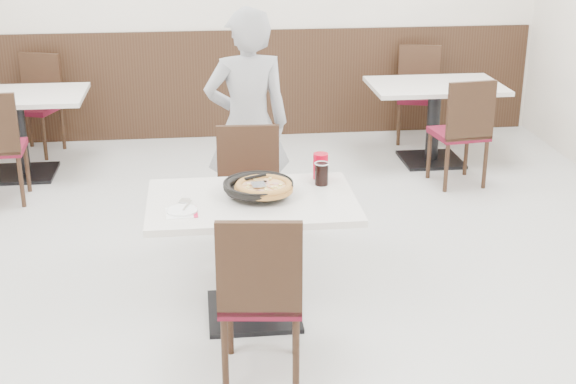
{
  "coord_description": "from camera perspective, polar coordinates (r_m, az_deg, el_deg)",
  "views": [
    {
      "loc": [
        -0.52,
        -4.61,
        2.42
      ],
      "look_at": [
        -0.02,
        -0.3,
        0.78
      ],
      "focal_mm": 50.0,
      "sensor_mm": 36.0,
      "label": 1
    }
  ],
  "objects": [
    {
      "name": "trivet",
      "position": [
        4.62,
        -1.96,
        -0.23
      ],
      "size": [
        0.13,
        0.13,
        0.04
      ],
      "primitive_type": "cylinder",
      "rotation": [
        0.0,
        0.0,
        -0.08
      ],
      "color": "black",
      "rests_on": "main_table"
    },
    {
      "name": "bg_chair_right_near",
      "position": [
        7.07,
        12.05,
        4.27
      ],
      "size": [
        0.47,
        0.47,
        0.95
      ],
      "primitive_type": null,
      "rotation": [
        0.0,
        0.0,
        0.14
      ],
      "color": "black",
      "rests_on": "floor"
    },
    {
      "name": "main_table",
      "position": [
        4.77,
        -2.52,
        -4.69
      ],
      "size": [
        1.26,
        0.89,
        0.75
      ],
      "primitive_type": null,
      "rotation": [
        0.0,
        0.0,
        -0.08
      ],
      "color": "silver",
      "rests_on": "floor"
    },
    {
      "name": "chair_near",
      "position": [
        4.16,
        -1.93,
        -7.15
      ],
      "size": [
        0.47,
        0.47,
        0.95
      ],
      "primitive_type": null,
      "rotation": [
        0.0,
        0.0,
        -0.12
      ],
      "color": "black",
      "rests_on": "floor"
    },
    {
      "name": "fork",
      "position": [
        4.51,
        -7.18,
        -0.95
      ],
      "size": [
        0.06,
        0.16,
        0.0
      ],
      "primitive_type": "cube",
      "rotation": [
        0.0,
        0.0,
        -0.29
      ],
      "color": "white",
      "rests_on": "side_plate"
    },
    {
      "name": "napkin",
      "position": [
        4.46,
        -7.59,
        -1.46
      ],
      "size": [
        0.18,
        0.18,
        0.0
      ],
      "primitive_type": "cube",
      "rotation": [
        0.0,
        0.0,
        0.06
      ],
      "color": "white",
      "rests_on": "main_table"
    },
    {
      "name": "chair_far",
      "position": [
        5.33,
        -2.78,
        -0.74
      ],
      "size": [
        0.44,
        0.44,
        0.95
      ],
      "primitive_type": null,
      "rotation": [
        0.0,
        0.0,
        3.09
      ],
      "color": "black",
      "rests_on": "floor"
    },
    {
      "name": "cola_glass",
      "position": [
        4.82,
        2.41,
        1.26
      ],
      "size": [
        0.09,
        0.09,
        0.13
      ],
      "primitive_type": "cylinder",
      "rotation": [
        0.0,
        0.0,
        -0.08
      ],
      "color": "black",
      "rests_on": "main_table"
    },
    {
      "name": "bg_table_left",
      "position": [
        7.53,
        -18.53,
        3.85
      ],
      "size": [
        1.27,
        0.92,
        0.75
      ],
      "primitive_type": null,
      "rotation": [
        0.0,
        0.0,
        0.1
      ],
      "color": "silver",
      "rests_on": "floor"
    },
    {
      "name": "floor",
      "position": [
        5.23,
        -0.17,
        -6.82
      ],
      "size": [
        7.0,
        7.0,
        0.0
      ],
      "primitive_type": "plane",
      "color": "#AFAEA9",
      "rests_on": "ground"
    },
    {
      "name": "pizza_pan",
      "position": [
        4.64,
        -2.12,
        0.18
      ],
      "size": [
        0.41,
        0.41,
        0.01
      ],
      "primitive_type": "cylinder",
      "rotation": [
        0.0,
        0.0,
        -0.08
      ],
      "color": "black",
      "rests_on": "trivet"
    },
    {
      "name": "bg_chair_right_far",
      "position": [
        8.25,
        9.24,
        6.79
      ],
      "size": [
        0.51,
        0.51,
        0.95
      ],
      "primitive_type": null,
      "rotation": [
        0.0,
        0.0,
        2.9
      ],
      "color": "black",
      "rests_on": "floor"
    },
    {
      "name": "bg_chair_left_far",
      "position": [
        8.11,
        -17.63,
        5.86
      ],
      "size": [
        0.54,
        0.54,
        0.95
      ],
      "primitive_type": null,
      "rotation": [
        0.0,
        0.0,
        2.8
      ],
      "color": "black",
      "rests_on": "floor"
    },
    {
      "name": "pizza",
      "position": [
        4.6,
        -1.74,
        0.24
      ],
      "size": [
        0.36,
        0.36,
        0.02
      ],
      "primitive_type": "cylinder",
      "rotation": [
        0.0,
        0.0,
        -0.08
      ],
      "color": "#B28041",
      "rests_on": "pizza_pan"
    },
    {
      "name": "red_cup",
      "position": [
        4.93,
        2.33,
        1.87
      ],
      "size": [
        0.1,
        0.1,
        0.16
      ],
      "primitive_type": "cylinder",
      "rotation": [
        0.0,
        0.0,
        -0.08
      ],
      "color": "#B20017",
      "rests_on": "main_table"
    },
    {
      "name": "bg_table_right",
      "position": [
        7.64,
        10.28,
        4.84
      ],
      "size": [
        1.29,
        0.93,
        0.75
      ],
      "primitive_type": null,
      "rotation": [
        0.0,
        0.0,
        -0.12
      ],
      "color": "silver",
      "rests_on": "floor"
    },
    {
      "name": "wainscot_back",
      "position": [
        8.32,
        -2.89,
        7.69
      ],
      "size": [
        5.9,
        0.03,
        1.1
      ],
      "primitive_type": "cube",
      "color": "black",
      "rests_on": "floor"
    },
    {
      "name": "pizza_server",
      "position": [
        4.58,
        -2.11,
        0.54
      ],
      "size": [
        0.09,
        0.11,
        0.0
      ],
      "primitive_type": "cube",
      "rotation": [
        0.0,
        0.0,
        0.1
      ],
      "color": "white",
      "rests_on": "pizza"
    },
    {
      "name": "diner_person",
      "position": [
        5.75,
        -2.88,
        4.75
      ],
      "size": [
        0.66,
        0.47,
        1.68
      ],
      "primitive_type": "imported",
      "rotation": [
        0.0,
        0.0,
        3.26
      ],
      "color": "#A2A3A7",
      "rests_on": "floor"
    },
    {
      "name": "side_plate",
      "position": [
        4.46,
        -7.55,
        -1.33
      ],
      "size": [
        0.18,
        0.18,
        0.01
      ],
      "primitive_type": "cylinder",
      "rotation": [
        0.0,
        0.0,
        -0.08
      ],
      "color": "white",
      "rests_on": "napkin"
    }
  ]
}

